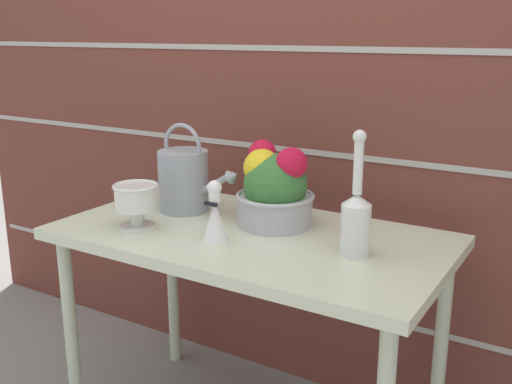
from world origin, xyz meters
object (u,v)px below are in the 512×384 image
Objects in this scene: flower_planter at (274,189)px; figurine_vase at (215,216)px; watering_can at (184,179)px; crystal_pedestal_bowl at (136,201)px; glass_decanter at (356,217)px.

flower_planter is 0.24m from figurine_vase.
watering_can is 0.34m from flower_planter.
crystal_pedestal_bowl is at bearing -172.90° from figurine_vase.
watering_can is 1.19× the size of flower_planter.
figurine_vase is at bearing 7.10° from crystal_pedestal_bowl.
figurine_vase is at bearing -108.42° from flower_planter.
crystal_pedestal_bowl is 0.69m from glass_decanter.
watering_can is 1.72× the size of figurine_vase.
glass_decanter is (0.67, 0.14, 0.02)m from crystal_pedestal_bowl.
crystal_pedestal_bowl is at bearing -143.76° from flower_planter.
watering_can reaches higher than crystal_pedestal_bowl.
glass_decanter reaches higher than figurine_vase.
flower_planter is at bearing 36.24° from crystal_pedestal_bowl.
flower_planter reaches higher than crystal_pedestal_bowl.
figurine_vase is at bearing -36.64° from watering_can.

